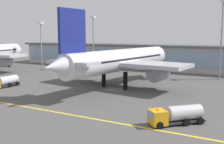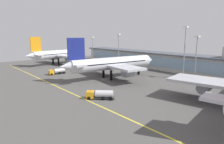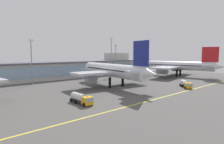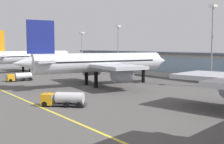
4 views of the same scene
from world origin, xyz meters
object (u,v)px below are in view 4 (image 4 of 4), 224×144
object	(u,v)px
airliner_near_right	(100,63)
apron_light_mast_east	(82,45)
apron_light_mast_west	(212,34)
baggage_tug_near	(62,99)
fuel_tanker_truck	(19,77)
airliner_near_left	(32,57)
apron_light_mast_centre	(118,42)

from	to	relation	value
airliner_near_right	apron_light_mast_east	bearing A→B (deg)	72.43
airliner_near_right	apron_light_mast_west	distance (m)	34.54
apron_light_mast_east	baggage_tug_near	bearing A→B (deg)	-32.97
airliner_near_right	fuel_tanker_truck	size ratio (longest dim) A/B	5.69
fuel_tanker_truck	airliner_near_left	bearing A→B (deg)	-118.21
airliner_near_right	baggage_tug_near	world-z (taller)	airliner_near_right
baggage_tug_near	apron_light_mast_west	bearing A→B (deg)	-136.03
airliner_near_left	baggage_tug_near	xyz separation A→B (m)	(81.10, -24.41, -5.47)
airliner_near_left	baggage_tug_near	distance (m)	84.87
airliner_near_left	fuel_tanker_truck	world-z (taller)	airliner_near_left
airliner_near_left	apron_light_mast_centre	xyz separation A→B (m)	(33.82, 25.76, 7.03)
baggage_tug_near	apron_light_mast_east	bearing A→B (deg)	-78.76
apron_light_mast_east	apron_light_mast_west	bearing A→B (deg)	2.40
apron_light_mast_west	apron_light_mast_centre	xyz separation A→B (m)	(-47.50, 1.21, -1.78)
fuel_tanker_truck	apron_light_mast_centre	distance (m)	44.89
airliner_near_right	apron_light_mast_east	xyz separation A→B (m)	(-49.49, 22.50, 5.86)
airliner_near_left	apron_light_mast_east	bearing A→B (deg)	-33.65
baggage_tug_near	airliner_near_left	bearing A→B (deg)	-62.53
airliner_near_right	fuel_tanker_truck	xyz separation A→B (m)	(-26.47, -16.44, -5.52)
apron_light_mast_east	fuel_tanker_truck	bearing A→B (deg)	-59.41
airliner_near_right	apron_light_mast_east	world-z (taller)	airliner_near_right
airliner_near_right	baggage_tug_near	distance (m)	32.26
apron_light_mast_centre	apron_light_mast_east	bearing A→B (deg)	-169.96
fuel_tanker_truck	apron_light_mast_west	distance (m)	65.37
apron_light_mast_centre	airliner_near_right	bearing A→B (deg)	-45.87
airliner_near_left	airliner_near_right	xyz separation A→B (m)	(59.70, -0.91, 0.05)
airliner_near_left	apron_light_mast_west	bearing A→B (deg)	-81.53
airliner_near_left	fuel_tanker_truck	xyz separation A→B (m)	(33.22, -17.35, -5.47)
fuel_tanker_truck	baggage_tug_near	xyz separation A→B (m)	(47.88, -7.06, 0.00)
apron_light_mast_west	apron_light_mast_east	distance (m)	71.23
apron_light_mast_west	apron_light_mast_east	bearing A→B (deg)	-177.60
airliner_near_left	airliner_near_right	distance (m)	59.70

